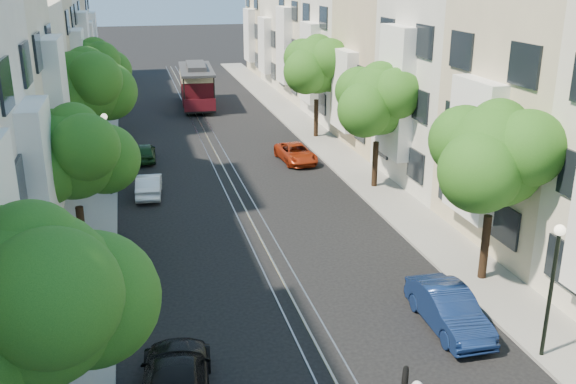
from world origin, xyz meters
TOP-DOWN VIEW (x-y plane):
  - ground at (0.00, 28.00)m, footprint 200.00×200.00m
  - sidewalk_east at (7.25, 28.00)m, footprint 2.50×80.00m
  - sidewalk_west at (-7.25, 28.00)m, footprint 2.50×80.00m
  - rail_left at (-0.55, 28.00)m, footprint 0.06×80.00m
  - rail_slot at (0.00, 28.00)m, footprint 0.06×80.00m
  - rail_right at (0.55, 28.00)m, footprint 0.06×80.00m
  - lane_line at (0.00, 28.00)m, footprint 0.08×80.00m
  - townhouses_east at (11.87, 27.91)m, footprint 7.75×72.00m
  - townhouses_west at (-11.87, 27.91)m, footprint 7.75×72.00m
  - tree_e_b at (7.26, 8.98)m, footprint 4.93×4.08m
  - tree_e_c at (7.26, 19.98)m, footprint 4.84×3.99m
  - tree_e_d at (7.26, 30.98)m, footprint 5.01×4.16m
  - tree_w_a at (-7.14, 1.98)m, footprint 4.93×4.08m
  - tree_w_b at (-7.14, 13.98)m, footprint 4.72×3.87m
  - tree_w_c at (-7.14, 24.98)m, footprint 5.13×4.28m
  - tree_w_d at (-7.14, 35.98)m, footprint 4.84×3.99m
  - lamp_east at (6.30, 4.00)m, footprint 0.32×0.32m
  - lamp_west at (-6.30, 22.00)m, footprint 0.32×0.32m
  - cable_car at (0.50, 43.56)m, footprint 3.14×8.64m
  - parked_car_e_mid at (4.40, 6.26)m, footprint 1.45×4.02m
  - parked_car_e_far at (4.40, 25.67)m, footprint 2.07×4.00m
  - parked_car_w_near at (-4.40, 4.50)m, footprint 2.37×4.81m
  - parked_car_w_mid at (-4.40, 21.60)m, footprint 1.47×3.51m
  - parked_car_w_far at (-4.40, 28.09)m, footprint 1.40×3.24m

SIDE VIEW (x-z plane):
  - ground at x=0.00m, z-range 0.00..0.00m
  - lane_line at x=0.00m, z-range 0.00..0.01m
  - rail_left at x=-0.55m, z-range 0.00..0.02m
  - rail_slot at x=0.00m, z-range 0.00..0.02m
  - rail_right at x=0.55m, z-range 0.00..0.02m
  - sidewalk_east at x=7.25m, z-range 0.00..0.12m
  - sidewalk_west at x=-7.25m, z-range 0.00..0.12m
  - parked_car_e_far at x=4.40m, z-range 0.00..1.08m
  - parked_car_w_far at x=-4.40m, z-range 0.00..1.09m
  - parked_car_w_mid at x=-4.40m, z-range 0.00..1.13m
  - parked_car_e_mid at x=4.40m, z-range 0.00..1.32m
  - parked_car_w_near at x=-4.40m, z-range 0.00..1.34m
  - cable_car at x=0.50m, z-range 0.30..3.57m
  - lamp_east at x=6.30m, z-range 0.77..4.93m
  - lamp_west at x=-6.30m, z-range 0.77..4.93m
  - tree_w_b at x=-7.14m, z-range 1.26..7.53m
  - tree_e_c at x=7.26m, z-range 1.34..7.86m
  - tree_w_d at x=-7.14m, z-range 1.34..7.86m
  - tree_e_b at x=7.26m, z-range 1.39..8.07m
  - tree_w_a at x=-7.14m, z-range 1.39..8.07m
  - tree_e_d at x=7.26m, z-range 1.44..8.29m
  - tree_w_c at x=-7.14m, z-range 1.52..8.62m
  - townhouses_west at x=-11.87m, z-range -0.80..10.96m
  - townhouses_east at x=11.87m, z-range -0.82..11.18m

